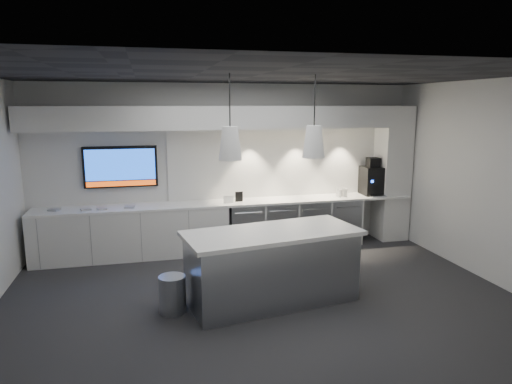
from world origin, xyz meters
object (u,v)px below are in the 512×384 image
object	(u,v)px
island	(272,266)
coffee_machine	(372,179)
wall_tv	(121,167)
bin	(172,294)

from	to	relation	value
island	coffee_machine	world-z (taller)	coffee_machine
wall_tv	bin	xyz separation A→B (m)	(0.69, -2.62, -1.32)
bin	coffee_machine	world-z (taller)	coffee_machine
wall_tv	coffee_machine	bearing A→B (deg)	-3.01
bin	wall_tv	bearing A→B (deg)	104.79
island	coffee_machine	bearing A→B (deg)	32.01
bin	coffee_machine	bearing A→B (deg)	30.76
bin	coffee_machine	distance (m)	4.75
island	bin	bearing A→B (deg)	171.96
wall_tv	island	distance (m)	3.46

